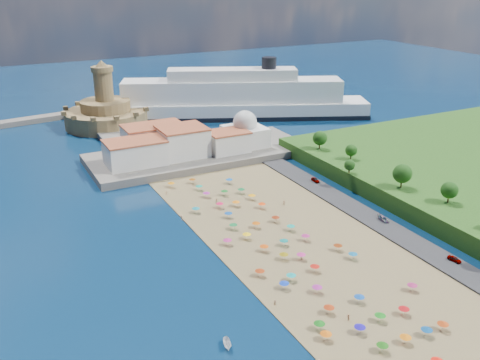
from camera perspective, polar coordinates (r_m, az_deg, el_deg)
ground at (r=156.80m, az=2.90°, el=-5.95°), size 700.00×700.00×0.00m
terrace at (r=220.74m, az=-4.32°, el=2.76°), size 90.00×36.00×3.00m
jetty at (r=245.84m, az=-12.29°, el=4.21°), size 18.00×70.00×2.40m
waterfront_buildings at (r=214.90m, az=-7.64°, el=3.89°), size 57.00×29.00×11.00m
domed_building at (r=224.89m, az=0.53°, el=5.17°), size 16.00×16.00×15.00m
fortress at (r=272.52m, az=-14.10°, el=6.94°), size 40.00×40.00×32.40m
cruise_ship at (r=280.95m, az=-0.80°, el=8.53°), size 137.96×76.64×30.93m
beach_parasols at (r=146.98m, az=4.81°, el=-7.06°), size 31.90×113.21×2.20m
beachgoers at (r=152.83m, az=1.67°, el=-6.25°), size 35.40×95.00×1.79m
parked_cars at (r=173.47m, az=13.76°, el=-3.27°), size 2.14×67.92×1.41m
hillside_trees at (r=176.01m, az=18.12°, el=-0.27°), size 15.46×112.55×7.99m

